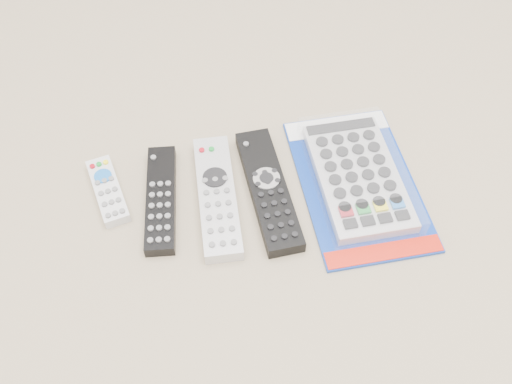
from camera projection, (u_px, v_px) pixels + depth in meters
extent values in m
plane|color=tan|center=(252.00, 210.00, 0.87)|extent=(5.00, 5.00, 0.00)
cube|color=silver|center=(108.00, 191.00, 0.88)|extent=(0.06, 0.13, 0.02)
cylinder|color=blue|center=(103.00, 176.00, 0.89)|extent=(0.03, 0.03, 0.00)
cube|color=black|center=(161.00, 198.00, 0.87)|extent=(0.07, 0.20, 0.02)
cube|color=#BCBCC1|center=(217.00, 196.00, 0.87)|extent=(0.07, 0.23, 0.02)
cylinder|color=black|center=(215.00, 177.00, 0.88)|extent=(0.04, 0.04, 0.00)
cube|color=black|center=(268.00, 189.00, 0.88)|extent=(0.06, 0.23, 0.02)
cylinder|color=silver|center=(266.00, 178.00, 0.88)|extent=(0.04, 0.04, 0.00)
cube|color=#0D3299|center=(357.00, 183.00, 0.90)|extent=(0.18, 0.30, 0.01)
cube|color=white|center=(337.00, 126.00, 0.97)|extent=(0.17, 0.04, 0.00)
cube|color=red|center=(384.00, 252.00, 0.82)|extent=(0.17, 0.03, 0.00)
cube|color=#BCBCC1|center=(358.00, 177.00, 0.89)|extent=(0.13, 0.23, 0.02)
cube|color=white|center=(358.00, 173.00, 0.89)|extent=(0.14, 0.24, 0.03)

